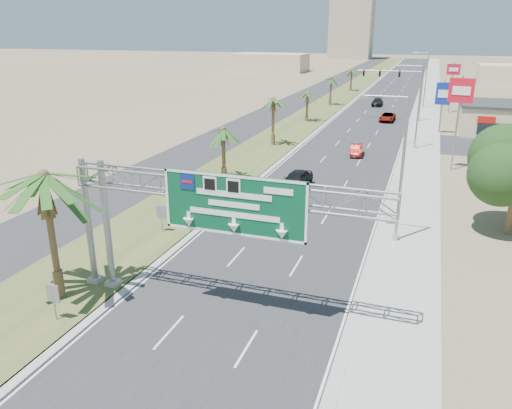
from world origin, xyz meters
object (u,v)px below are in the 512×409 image
object	(u,v)px
palm_near	(43,176)
pole_sign_red_far	(453,73)
car_mid_lane	(356,150)
sign_gantry	(208,198)
car_far	(377,102)
car_right_lane	(387,117)
pole_sign_red_near	(461,97)
signal_mast	(408,90)
pole_sign_blue	(443,96)
car_left_lane	(296,180)

from	to	relation	value
palm_near	pole_sign_red_far	size ratio (longest dim) A/B	0.98
pole_sign_red_far	car_mid_lane	bearing A→B (deg)	-106.06
sign_gantry	palm_near	distance (m)	8.41
car_mid_lane	car_far	xyz separation A→B (m)	(-2.09, 41.21, 0.05)
car_right_lane	car_mid_lane	bearing A→B (deg)	-91.44
pole_sign_red_near	pole_sign_red_far	size ratio (longest dim) A/B	1.12
pole_sign_red_near	car_far	bearing A→B (deg)	105.65
sign_gantry	signal_mast	size ratio (longest dim) A/B	1.63
signal_mast	pole_sign_blue	bearing A→B (deg)	-60.02
car_mid_lane	palm_near	bearing A→B (deg)	-112.14
sign_gantry	car_far	distance (m)	77.67
pole_sign_red_far	car_right_lane	bearing A→B (deg)	-126.52
car_far	signal_mast	bearing A→B (deg)	-68.95
car_mid_lane	car_far	size ratio (longest dim) A/B	0.82
signal_mast	car_far	size ratio (longest dim) A/B	2.17
car_left_lane	car_far	bearing A→B (deg)	95.20
car_far	pole_sign_blue	distance (m)	27.19
car_mid_lane	pole_sign_red_near	size ratio (longest dim) A/B	0.41
car_right_lane	car_far	xyz separation A→B (m)	(-3.40, 16.77, 0.02)
signal_mast	pole_sign_red_near	bearing A→B (deg)	-77.54
car_far	pole_sign_red_far	world-z (taller)	pole_sign_red_far
pole_sign_red_near	pole_sign_red_far	distance (m)	40.19
pole_sign_red_near	palm_near	bearing A→B (deg)	-120.59
car_mid_lane	pole_sign_red_near	xyz separation A→B (m)	(10.33, -3.10, 6.92)
car_mid_lane	pole_sign_blue	xyz separation A→B (m)	(9.09, 16.86, 4.63)
signal_mast	car_left_lane	distance (m)	41.33
car_right_lane	pole_sign_red_far	world-z (taller)	pole_sign_red_far
sign_gantry	pole_sign_red_near	world-z (taller)	pole_sign_red_near
car_right_lane	pole_sign_blue	size ratio (longest dim) A/B	0.66
signal_mast	car_left_lane	xyz separation A→B (m)	(-7.26, -40.48, -4.03)
car_right_lane	pole_sign_blue	xyz separation A→B (m)	(7.78, -7.58, 4.61)
signal_mast	car_right_lane	world-z (taller)	signal_mast
palm_near	signal_mast	distance (m)	65.60
sign_gantry	signal_mast	bearing A→B (deg)	84.26
car_mid_lane	car_far	distance (m)	41.27
sign_gantry	car_mid_lane	xyz separation A→B (m)	(2.29, 36.27, -5.42)
sign_gantry	signal_mast	distance (m)	62.37
sign_gantry	car_right_lane	size ratio (longest dim) A/B	3.50
palm_near	pole_sign_red_near	size ratio (longest dim) A/B	0.87
car_left_lane	car_mid_lane	bearing A→B (deg)	83.77
car_far	palm_near	bearing A→B (deg)	-96.30
palm_near	pole_sign_red_far	world-z (taller)	pole_sign_red_far
car_far	car_left_lane	bearing A→B (deg)	-91.57
pole_sign_blue	pole_sign_red_far	xyz separation A→B (m)	(1.58, 20.22, 1.44)
sign_gantry	pole_sign_red_far	distance (m)	74.49
car_left_lane	sign_gantry	bearing A→B (deg)	-80.81
car_right_lane	pole_sign_blue	world-z (taller)	pole_sign_blue
sign_gantry	car_right_lane	xyz separation A→B (m)	(3.60, 60.72, -5.39)
pole_sign_red_far	pole_sign_blue	bearing A→B (deg)	-94.47
palm_near	pole_sign_red_far	xyz separation A→B (m)	(21.10, 75.28, -0.22)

